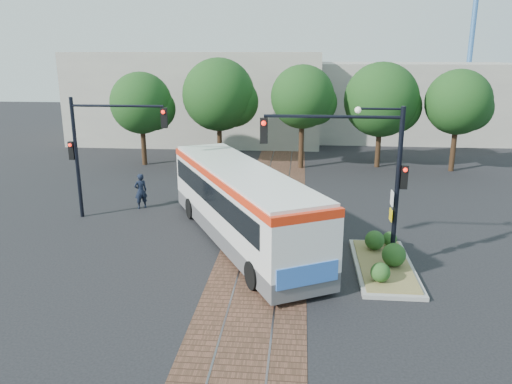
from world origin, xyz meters
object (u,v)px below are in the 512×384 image
(signal_pole_left, at_px, (97,142))
(traffic_island, at_px, (384,260))
(signal_pole_main, at_px, (365,162))
(parked_car, at_px, (220,159))
(city_bus, at_px, (240,201))
(officer, at_px, (141,191))

(signal_pole_left, bearing_deg, traffic_island, -20.36)
(traffic_island, height_order, signal_pole_main, signal_pole_main)
(parked_car, bearing_deg, signal_pole_left, 177.91)
(signal_pole_left, distance_m, parked_car, 12.23)
(city_bus, bearing_deg, parked_car, 75.39)
(signal_pole_main, relative_size, officer, 3.16)
(traffic_island, height_order, signal_pole_left, signal_pole_left)
(officer, relative_size, parked_car, 0.40)
(city_bus, xyz_separation_m, signal_pole_left, (-7.30, 2.62, 2.02))
(signal_pole_main, relative_size, parked_car, 1.25)
(signal_pole_main, bearing_deg, signal_pole_left, 158.55)
(city_bus, distance_m, parked_car, 14.07)
(signal_pole_main, distance_m, officer, 12.98)
(signal_pole_main, xyz_separation_m, parked_car, (-8.07, 15.86, -3.46))
(city_bus, bearing_deg, officer, 116.36)
(officer, bearing_deg, parked_car, -142.46)
(traffic_island, bearing_deg, officer, 150.86)
(city_bus, relative_size, officer, 6.41)
(signal_pole_main, distance_m, signal_pole_left, 13.14)
(signal_pole_left, bearing_deg, city_bus, -19.73)
(parked_car, bearing_deg, traffic_island, -131.96)
(officer, bearing_deg, signal_pole_main, 112.78)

